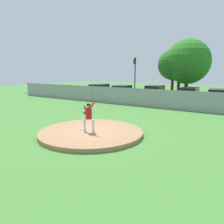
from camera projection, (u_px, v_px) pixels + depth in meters
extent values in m
plane|color=#427A33|center=(140.00, 116.00, 16.61)|extent=(80.00, 80.00, 0.00)
cube|color=#2B2B2D|center=(174.00, 102.00, 23.58)|extent=(44.00, 7.00, 0.01)
cylinder|color=#99704C|center=(91.00, 133.00, 11.66)|extent=(5.58, 5.58, 0.22)
cylinder|color=silver|center=(85.00, 125.00, 11.40)|extent=(0.13, 0.13, 0.71)
cylinder|color=silver|center=(93.00, 126.00, 11.22)|extent=(0.13, 0.13, 0.71)
cylinder|color=maroon|center=(89.00, 113.00, 11.19)|extent=(0.32, 0.32, 0.59)
cylinder|color=maroon|center=(91.00, 106.00, 11.02)|extent=(0.41, 0.17, 0.46)
cylinder|color=maroon|center=(86.00, 110.00, 11.26)|extent=(0.29, 0.15, 0.46)
ellipsoid|color=#4C2D14|center=(85.00, 113.00, 11.40)|extent=(0.20, 0.12, 0.18)
sphere|color=tan|center=(89.00, 106.00, 11.12)|extent=(0.20, 0.20, 0.20)
cylinder|color=black|center=(89.00, 105.00, 11.10)|extent=(0.21, 0.21, 0.09)
sphere|color=white|center=(80.00, 129.00, 11.74)|extent=(0.07, 0.07, 0.07)
cube|color=gray|center=(159.00, 99.00, 19.73)|extent=(38.54, 0.03, 1.73)
cylinder|color=slate|center=(28.00, 89.00, 30.10)|extent=(0.07, 0.07, 1.83)
cylinder|color=slate|center=(93.00, 93.00, 23.87)|extent=(0.07, 0.07, 1.83)
cube|color=slate|center=(218.00, 99.00, 20.77)|extent=(2.11, 4.61, 0.76)
cube|color=black|center=(219.00, 92.00, 20.64)|extent=(1.82, 2.58, 0.61)
cylinder|color=black|center=(218.00, 101.00, 22.04)|extent=(1.89, 0.77, 0.64)
cylinder|color=black|center=(217.00, 105.00, 19.65)|extent=(1.89, 0.77, 0.64)
cube|color=maroon|center=(99.00, 92.00, 28.40)|extent=(1.99, 4.75, 0.65)
cube|color=black|center=(99.00, 87.00, 28.28)|extent=(1.74, 2.64, 0.70)
cylinder|color=black|center=(105.00, 93.00, 29.69)|extent=(1.85, 0.73, 0.64)
cylinder|color=black|center=(93.00, 95.00, 27.24)|extent=(1.85, 0.73, 0.64)
cube|color=#232328|center=(122.00, 93.00, 27.21)|extent=(1.81, 4.11, 0.64)
cube|color=black|center=(122.00, 88.00, 27.09)|extent=(1.67, 2.26, 0.64)
cylinder|color=black|center=(127.00, 94.00, 28.32)|extent=(1.87, 0.64, 0.64)
cylinder|color=black|center=(117.00, 96.00, 26.23)|extent=(1.87, 0.64, 0.64)
cube|color=#161E4C|center=(189.00, 97.00, 22.72)|extent=(1.95, 4.81, 0.74)
cube|color=black|center=(189.00, 90.00, 22.60)|extent=(1.72, 2.67, 0.60)
cylinder|color=black|center=(191.00, 99.00, 24.03)|extent=(1.84, 0.71, 0.64)
cylinder|color=black|center=(185.00, 102.00, 21.56)|extent=(1.84, 0.71, 0.64)
cube|color=#A81919|center=(155.00, 95.00, 24.73)|extent=(1.86, 4.06, 0.78)
cube|color=black|center=(155.00, 88.00, 24.59)|extent=(1.69, 2.25, 0.66)
cylinder|color=black|center=(158.00, 97.00, 25.84)|extent=(1.86, 0.67, 0.64)
cylinder|color=black|center=(150.00, 99.00, 23.76)|extent=(1.86, 0.67, 0.64)
cylinder|color=black|center=(135.00, 77.00, 30.14)|extent=(0.14, 0.14, 5.19)
cube|color=black|center=(135.00, 61.00, 29.58)|extent=(0.28, 0.24, 0.90)
sphere|color=red|center=(134.00, 59.00, 29.43)|extent=(0.18, 0.18, 0.18)
sphere|color=orange|center=(134.00, 61.00, 29.49)|extent=(0.18, 0.18, 0.18)
sphere|color=green|center=(134.00, 63.00, 29.54)|extent=(0.18, 0.18, 0.18)
cylinder|color=#4C331E|center=(172.00, 85.00, 30.11)|extent=(0.40, 0.40, 2.73)
sphere|color=#246720|center=(173.00, 65.00, 29.57)|extent=(4.20, 4.20, 4.20)
cylinder|color=#4C331E|center=(179.00, 84.00, 31.35)|extent=(0.42, 0.42, 2.92)
sphere|color=#2C8229|center=(180.00, 63.00, 30.78)|extent=(4.36, 4.36, 4.36)
cylinder|color=#4C331E|center=(186.00, 87.00, 29.50)|extent=(0.50, 0.50, 2.51)
sphere|color=#27751F|center=(188.00, 62.00, 28.87)|extent=(5.99, 5.99, 5.99)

